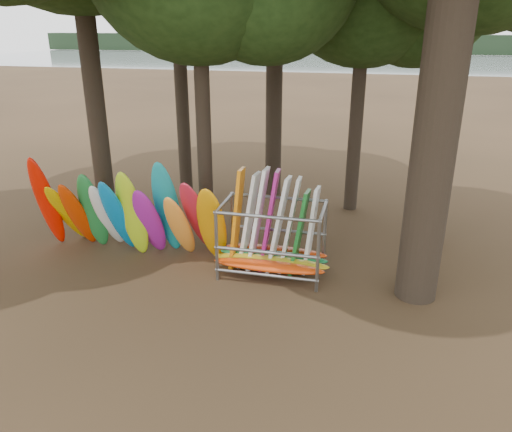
# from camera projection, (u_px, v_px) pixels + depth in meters

# --- Properties ---
(ground) EXTENTS (120.00, 120.00, 0.00)m
(ground) POSITION_uv_depth(u_px,v_px,m) (224.00, 284.00, 13.07)
(ground) COLOR #47331E
(ground) RESTS_ON ground
(lake) EXTENTS (160.00, 160.00, 0.00)m
(lake) POSITION_uv_depth(u_px,v_px,m) (354.00, 73.00, 67.44)
(lake) COLOR gray
(lake) RESTS_ON ground
(far_shore) EXTENTS (160.00, 4.00, 4.00)m
(far_shore) POSITION_uv_depth(u_px,v_px,m) (367.00, 44.00, 112.03)
(far_shore) COLOR black
(far_shore) RESTS_ON ground
(kayak_row) EXTENTS (5.83, 2.18, 3.14)m
(kayak_row) POSITION_uv_depth(u_px,v_px,m) (131.00, 215.00, 14.24)
(kayak_row) COLOR red
(kayak_row) RESTS_ON ground
(storage_rack) EXTENTS (3.18, 1.53, 2.92)m
(storage_rack) POSITION_uv_depth(u_px,v_px,m) (272.00, 241.00, 13.37)
(storage_rack) COLOR slate
(storage_rack) RESTS_ON ground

